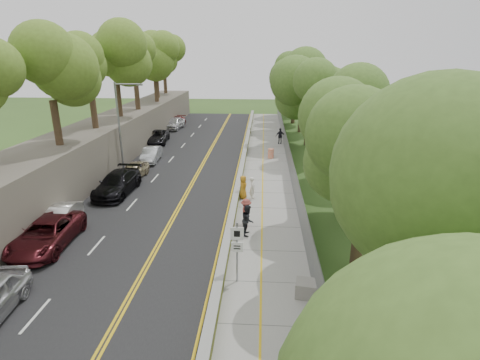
{
  "coord_description": "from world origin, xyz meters",
  "views": [
    {
      "loc": [
        2.15,
        -18.38,
        10.5
      ],
      "look_at": [
        0.5,
        8.0,
        1.4
      ],
      "focal_mm": 28.0,
      "sensor_mm": 36.0,
      "label": 1
    }
  ],
  "objects_px": {
    "signpost": "(237,246)",
    "painter_0": "(243,187)",
    "car_2": "(47,234)",
    "concrete_block": "(308,289)",
    "streetlight": "(121,121)",
    "construction_barrel": "(271,153)",
    "person_far": "(280,136)",
    "car_1": "(60,217)"
  },
  "relations": [
    {
      "from": "streetlight",
      "to": "construction_barrel",
      "type": "bearing_deg",
      "value": 20.77
    },
    {
      "from": "person_far",
      "to": "construction_barrel",
      "type": "bearing_deg",
      "value": 66.58
    },
    {
      "from": "streetlight",
      "to": "concrete_block",
      "type": "xyz_separation_m",
      "value": [
        14.76,
        -17.95,
        -4.23
      ]
    },
    {
      "from": "car_1",
      "to": "car_2",
      "type": "xyz_separation_m",
      "value": [
        0.51,
        -2.41,
        0.1
      ]
    },
    {
      "from": "person_far",
      "to": "painter_0",
      "type": "bearing_deg",
      "value": 66.24
    },
    {
      "from": "streetlight",
      "to": "concrete_block",
      "type": "height_order",
      "value": "streetlight"
    },
    {
      "from": "construction_barrel",
      "to": "person_far",
      "type": "distance_m",
      "value": 6.49
    },
    {
      "from": "concrete_block",
      "to": "car_2",
      "type": "bearing_deg",
      "value": 165.42
    },
    {
      "from": "car_1",
      "to": "person_far",
      "type": "relative_size",
      "value": 2.16
    },
    {
      "from": "car_1",
      "to": "person_far",
      "type": "height_order",
      "value": "person_far"
    },
    {
      "from": "concrete_block",
      "to": "person_far",
      "type": "distance_m",
      "value": 29.42
    },
    {
      "from": "signpost",
      "to": "concrete_block",
      "type": "relative_size",
      "value": 2.85
    },
    {
      "from": "car_2",
      "to": "painter_0",
      "type": "distance_m",
      "value": 13.29
    },
    {
      "from": "streetlight",
      "to": "painter_0",
      "type": "bearing_deg",
      "value": -29.15
    },
    {
      "from": "concrete_block",
      "to": "car_1",
      "type": "xyz_separation_m",
      "value": [
        -14.67,
        6.09,
        0.3
      ]
    },
    {
      "from": "streetlight",
      "to": "painter_0",
      "type": "relative_size",
      "value": 4.52
    },
    {
      "from": "construction_barrel",
      "to": "car_2",
      "type": "bearing_deg",
      "value": -123.57
    },
    {
      "from": "construction_barrel",
      "to": "car_1",
      "type": "distance_m",
      "value": 21.6
    },
    {
      "from": "signpost",
      "to": "person_far",
      "type": "xyz_separation_m",
      "value": [
        3.15,
        28.49,
        -0.97
      ]
    },
    {
      "from": "streetlight",
      "to": "car_1",
      "type": "height_order",
      "value": "streetlight"
    },
    {
      "from": "signpost",
      "to": "painter_0",
      "type": "xyz_separation_m",
      "value": [
        -0.3,
        10.76,
        -1.03
      ]
    },
    {
      "from": "construction_barrel",
      "to": "concrete_block",
      "type": "height_order",
      "value": "construction_barrel"
    },
    {
      "from": "construction_barrel",
      "to": "painter_0",
      "type": "xyz_separation_m",
      "value": [
        -2.25,
        -11.36,
        0.39
      ]
    },
    {
      "from": "construction_barrel",
      "to": "car_1",
      "type": "bearing_deg",
      "value": -128.25
    },
    {
      "from": "construction_barrel",
      "to": "person_far",
      "type": "height_order",
      "value": "person_far"
    },
    {
      "from": "car_2",
      "to": "concrete_block",
      "type": "bearing_deg",
      "value": -17.21
    },
    {
      "from": "signpost",
      "to": "streetlight",
      "type": "bearing_deg",
      "value": 124.08
    },
    {
      "from": "car_1",
      "to": "signpost",
      "type": "bearing_deg",
      "value": -28.66
    },
    {
      "from": "streetlight",
      "to": "concrete_block",
      "type": "relative_size",
      "value": 7.36
    },
    {
      "from": "streetlight",
      "to": "construction_barrel",
      "type": "distance_m",
      "value": 14.97
    },
    {
      "from": "car_1",
      "to": "painter_0",
      "type": "bearing_deg",
      "value": 22.39
    },
    {
      "from": "concrete_block",
      "to": "car_1",
      "type": "height_order",
      "value": "car_1"
    },
    {
      "from": "streetlight",
      "to": "car_2",
      "type": "distance_m",
      "value": 14.78
    },
    {
      "from": "car_2",
      "to": "painter_0",
      "type": "relative_size",
      "value": 3.15
    },
    {
      "from": "person_far",
      "to": "concrete_block",
      "type": "bearing_deg",
      "value": 77.45
    },
    {
      "from": "signpost",
      "to": "car_1",
      "type": "distance_m",
      "value": 12.59
    },
    {
      "from": "car_1",
      "to": "car_2",
      "type": "relative_size",
      "value": 0.73
    },
    {
      "from": "car_2",
      "to": "person_far",
      "type": "height_order",
      "value": "person_far"
    },
    {
      "from": "streetlight",
      "to": "signpost",
      "type": "distance_m",
      "value": 20.72
    },
    {
      "from": "signpost",
      "to": "car_1",
      "type": "xyz_separation_m",
      "value": [
        -11.42,
        5.16,
        -1.25
      ]
    },
    {
      "from": "streetlight",
      "to": "painter_0",
      "type": "distance_m",
      "value": 13.36
    },
    {
      "from": "concrete_block",
      "to": "car_1",
      "type": "bearing_deg",
      "value": 157.45
    }
  ]
}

